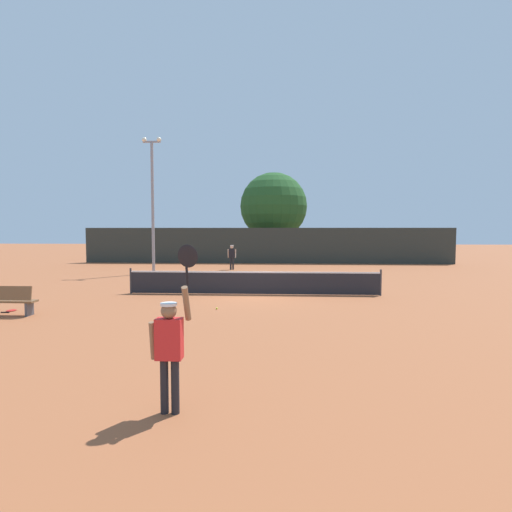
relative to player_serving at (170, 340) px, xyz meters
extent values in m
plane|color=#9E5633|center=(0.50, 11.11, -1.08)|extent=(120.00, 120.00, 0.00)
cube|color=#232328|center=(0.50, 11.11, -0.60)|extent=(10.39, 0.03, 0.91)
cube|color=white|center=(0.50, 11.11, -0.15)|extent=(10.39, 0.04, 0.06)
cylinder|color=#333338|center=(-4.69, 11.11, -0.54)|extent=(0.08, 0.08, 1.07)
cylinder|color=#333338|center=(5.70, 11.11, -0.54)|extent=(0.08, 0.08, 1.07)
cube|color=#2D332D|center=(0.50, 27.02, 0.34)|extent=(29.53, 0.12, 2.84)
cube|color=red|center=(-0.01, -0.01, 0.03)|extent=(0.38, 0.22, 0.60)
sphere|color=#8C6647|center=(-0.01, -0.01, 0.43)|extent=(0.23, 0.23, 0.23)
cylinder|color=white|center=(-0.01, -0.01, 0.53)|extent=(0.24, 0.24, 0.04)
cylinder|color=black|center=(-0.09, -0.01, -0.68)|extent=(0.12, 0.12, 0.81)
cylinder|color=black|center=(0.07, -0.01, -0.68)|extent=(0.12, 0.12, 0.81)
cylinder|color=#8C6647|center=(-0.25, -0.01, 0.00)|extent=(0.09, 0.17, 0.57)
cylinder|color=#8C6647|center=(0.23, 0.07, 0.53)|extent=(0.09, 0.32, 0.55)
cylinder|color=black|center=(0.23, 0.13, 0.92)|extent=(0.04, 0.11, 0.28)
ellipsoid|color=black|center=(0.23, 0.19, 1.21)|extent=(0.30, 0.13, 0.36)
cube|color=black|center=(-1.63, 21.67, 0.04)|extent=(0.38, 0.22, 0.60)
sphere|color=beige|center=(-1.63, 21.67, 0.45)|extent=(0.23, 0.23, 0.23)
cylinder|color=white|center=(-1.63, 21.67, 0.55)|extent=(0.24, 0.24, 0.04)
cylinder|color=black|center=(-1.71, 21.67, -0.67)|extent=(0.12, 0.12, 0.82)
cylinder|color=black|center=(-1.55, 21.67, -0.67)|extent=(0.12, 0.12, 0.82)
cylinder|color=beige|center=(-1.87, 21.67, 0.01)|extent=(0.09, 0.17, 0.58)
cylinder|color=beige|center=(-1.39, 21.67, 0.01)|extent=(0.09, 0.16, 0.58)
sphere|color=#CCE033|center=(-0.53, 7.82, -1.05)|extent=(0.07, 0.07, 0.07)
cylinder|color=black|center=(-7.27, 6.85, -1.06)|extent=(0.28, 0.04, 0.04)
ellipsoid|color=red|center=(-7.27, 7.17, -1.06)|extent=(0.28, 0.36, 0.04)
cube|color=brown|center=(-6.93, 6.50, -0.63)|extent=(1.80, 0.40, 0.06)
cube|color=brown|center=(-6.93, 6.32, -0.35)|extent=(1.80, 0.12, 0.44)
cube|color=#4C4C51|center=(-6.23, 6.50, -0.85)|extent=(0.08, 0.36, 0.45)
cylinder|color=gray|center=(-6.18, 19.07, 2.90)|extent=(0.18, 0.18, 7.95)
cube|color=gray|center=(-6.18, 19.07, 6.93)|extent=(1.10, 0.10, 0.10)
sphere|color=#F2EDCC|center=(-6.63, 19.07, 7.06)|extent=(0.28, 0.28, 0.28)
sphere|color=#F2EDCC|center=(-5.73, 19.07, 7.06)|extent=(0.28, 0.28, 0.28)
cylinder|color=brown|center=(1.03, 31.17, 0.20)|extent=(0.56, 0.56, 2.55)
sphere|color=#235123|center=(1.03, 31.17, 3.71)|extent=(5.97, 5.97, 5.97)
cube|color=white|center=(-7.07, 33.02, -0.48)|extent=(2.26, 4.35, 0.90)
cube|color=#2D333D|center=(-7.07, 32.72, 0.29)|extent=(1.88, 2.34, 0.64)
cylinder|color=black|center=(-7.92, 34.42, -0.78)|extent=(0.22, 0.60, 0.60)
cylinder|color=black|center=(-6.22, 34.42, -0.78)|extent=(0.22, 0.60, 0.60)
cylinder|color=black|center=(-7.92, 31.62, -0.78)|extent=(0.22, 0.60, 0.60)
cylinder|color=black|center=(-6.22, 31.62, -0.78)|extent=(0.22, 0.60, 0.60)
camera|label=1|loc=(1.58, -5.78, 1.60)|focal=28.85mm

